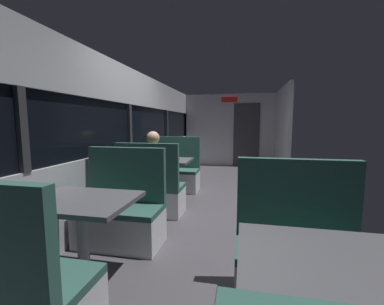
{
  "coord_description": "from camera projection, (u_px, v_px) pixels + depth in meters",
  "views": [
    {
      "loc": [
        0.46,
        -3.93,
        1.39
      ],
      "look_at": [
        -0.54,
        0.93,
        0.8
      ],
      "focal_mm": 23.33,
      "sensor_mm": 36.0,
      "label": 1
    }
  ],
  "objects": [
    {
      "name": "carriage_window_panel_left",
      "position": [
        129.0,
        139.0,
        4.24
      ],
      "size": [
        0.09,
        8.48,
        2.3
      ],
      "color": "#B2B2B7",
      "rests_on": "ground_plane"
    },
    {
      "name": "carriage_end_bulkhead",
      "position": [
        231.0,
        131.0,
        8.01
      ],
      "size": [
        2.9,
        0.11,
        2.3
      ],
      "color": "#B2B2B7",
      "rests_on": "ground_plane"
    },
    {
      "name": "bench_front_aisle_facing_entry",
      "position": [
        298.0,
        261.0,
        1.92
      ],
      "size": [
        0.95,
        0.5,
        1.1
      ],
      "color": "silver",
      "rests_on": "ground_plane"
    },
    {
      "name": "bench_near_window_facing_end",
      "position": [
        11.0,
        299.0,
        1.5
      ],
      "size": [
        0.95,
        0.5,
        1.1
      ],
      "color": "silver",
      "rests_on": "ground_plane"
    },
    {
      "name": "seated_passenger",
      "position": [
        153.0,
        178.0,
        3.85
      ],
      "size": [
        0.47,
        0.55,
        1.26
      ],
      "color": "#26262D",
      "rests_on": "ground_plane"
    },
    {
      "name": "ground_plane",
      "position": [
        213.0,
        209.0,
        4.08
      ],
      "size": [
        3.3,
        9.2,
        0.02
      ],
      "primitive_type": "cube",
      "color": "#423F44"
    },
    {
      "name": "dining_table_front_aisle",
      "position": [
        332.0,
        278.0,
        1.21
      ],
      "size": [
        0.9,
        0.7,
        0.74
      ],
      "color": "#9E9EA3",
      "rests_on": "ground_plane"
    },
    {
      "name": "bench_near_window_facing_entry",
      "position": [
        121.0,
        215.0,
        2.86
      ],
      "size": [
        0.95,
        0.5,
        1.1
      ],
      "color": "silver",
      "rests_on": "ground_plane"
    },
    {
      "name": "dining_table_near_window",
      "position": [
        81.0,
        210.0,
        2.15
      ],
      "size": [
        0.9,
        0.7,
        0.74
      ],
      "color": "#9E9EA3",
      "rests_on": "ground_plane"
    },
    {
      "name": "bench_mid_window_facing_entry",
      "position": [
        176.0,
        174.0,
        5.16
      ],
      "size": [
        0.95,
        0.5,
        1.1
      ],
      "color": "silver",
      "rests_on": "ground_plane"
    },
    {
      "name": "dining_table_mid_window",
      "position": [
        165.0,
        165.0,
        4.45
      ],
      "size": [
        0.9,
        0.7,
        0.74
      ],
      "color": "#9E9EA3",
      "rests_on": "ground_plane"
    },
    {
      "name": "bench_mid_window_facing_end",
      "position": [
        151.0,
        193.0,
        3.8
      ],
      "size": [
        0.95,
        0.5,
        1.1
      ],
      "color": "silver",
      "rests_on": "ground_plane"
    },
    {
      "name": "carriage_aisle_panel_right",
      "position": [
        282.0,
        132.0,
        6.57
      ],
      "size": [
        0.08,
        2.4,
        2.3
      ],
      "primitive_type": "cube",
      "color": "#B2B2B7",
      "rests_on": "ground_plane"
    }
  ]
}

